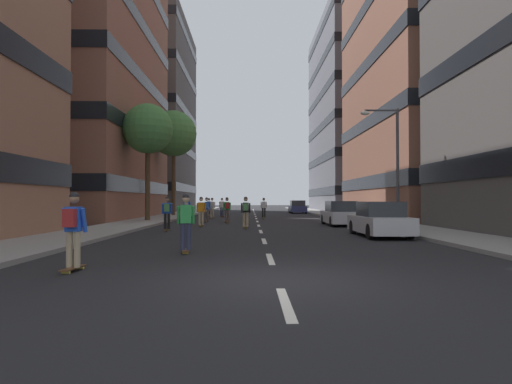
% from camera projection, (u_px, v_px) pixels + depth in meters
% --- Properties ---
extents(ground_plane, '(179.92, 179.92, 0.00)m').
position_uv_depth(ground_plane, '(256.00, 218.00, 38.61)').
color(ground_plane, black).
extents(sidewalk_left, '(3.24, 82.46, 0.14)m').
position_uv_depth(sidewalk_left, '(175.00, 215.00, 42.25)').
color(sidewalk_left, gray).
rests_on(sidewalk_left, ground_plane).
extents(sidewalk_right, '(3.24, 82.46, 0.14)m').
position_uv_depth(sidewalk_right, '(336.00, 215.00, 42.48)').
color(sidewalk_right, gray).
rests_on(sidewalk_right, ground_plane).
extents(lane_markings, '(0.16, 67.20, 0.01)m').
position_uv_depth(lane_markings, '(256.00, 217.00, 39.13)').
color(lane_markings, silver).
rests_on(lane_markings, ground_plane).
extents(building_left_mid, '(16.06, 20.05, 31.57)m').
position_uv_depth(building_left_mid, '(52.00, 34.00, 36.93)').
color(building_left_mid, brown).
rests_on(building_left_mid, ground_plane).
extents(building_left_far, '(16.06, 19.69, 26.99)m').
position_uv_depth(building_left_far, '(132.00, 116.00, 61.89)').
color(building_left_far, '#4C4744').
rests_on(building_left_far, ground_plane).
extents(building_right_mid, '(16.06, 19.70, 30.68)m').
position_uv_depth(building_right_mid, '(457.00, 41.00, 37.42)').
color(building_right_mid, brown).
rests_on(building_right_mid, ground_plane).
extents(building_right_far, '(16.06, 22.62, 27.46)m').
position_uv_depth(building_right_far, '(374.00, 116.00, 62.39)').
color(building_right_far, slate).
rests_on(building_right_far, ground_plane).
extents(parked_car_near, '(1.82, 4.40, 1.52)m').
position_uv_depth(parked_car_near, '(297.00, 207.00, 51.08)').
color(parked_car_near, navy).
rests_on(parked_car_near, ground_plane).
extents(parked_car_mid, '(1.82, 4.40, 1.52)m').
position_uv_depth(parked_car_mid, '(379.00, 220.00, 18.77)').
color(parked_car_mid, silver).
rests_on(parked_car_mid, ground_plane).
extents(parked_car_far, '(1.82, 4.40, 1.52)m').
position_uv_depth(parked_car_far, '(340.00, 214.00, 26.88)').
color(parked_car_far, silver).
rests_on(parked_car_far, ground_plane).
extents(street_tree_near, '(4.44, 4.44, 10.09)m').
position_uv_depth(street_tree_near, '(174.00, 134.00, 41.62)').
color(street_tree_near, '#4C3823').
rests_on(street_tree_near, sidewalk_left).
extents(street_tree_mid, '(3.61, 3.61, 8.41)m').
position_uv_depth(street_tree_mid, '(148.00, 129.00, 31.10)').
color(street_tree_mid, '#4C3823').
rests_on(street_tree_mid, sidewalk_left).
extents(streetlamp_right, '(2.13, 0.30, 6.50)m').
position_uv_depth(streetlamp_right, '(391.00, 154.00, 23.73)').
color(streetlamp_right, '#3F3F44').
rests_on(streetlamp_right, sidewalk_right).
extents(skater_0, '(0.54, 0.91, 1.78)m').
position_uv_depth(skater_0, '(209.00, 206.00, 44.06)').
color(skater_0, brown).
rests_on(skater_0, ground_plane).
extents(skater_1, '(0.55, 0.92, 1.78)m').
position_uv_depth(skater_1, '(207.00, 208.00, 31.16)').
color(skater_1, brown).
rests_on(skater_1, ground_plane).
extents(skater_2, '(0.55, 0.92, 1.78)m').
position_uv_depth(skater_2, '(212.00, 207.00, 37.00)').
color(skater_2, brown).
rests_on(skater_2, ground_plane).
extents(skater_3, '(0.55, 0.92, 1.78)m').
position_uv_depth(skater_3, '(222.00, 206.00, 40.17)').
color(skater_3, brown).
rests_on(skater_3, ground_plane).
extents(skater_4, '(0.54, 0.91, 1.78)m').
position_uv_depth(skater_4, '(264.00, 207.00, 37.33)').
color(skater_4, brown).
rests_on(skater_4, ground_plane).
extents(skater_5, '(0.55, 0.92, 1.78)m').
position_uv_depth(skater_5, '(167.00, 211.00, 22.09)').
color(skater_5, brown).
rests_on(skater_5, ground_plane).
extents(skater_6, '(0.54, 0.90, 1.78)m').
position_uv_depth(skater_6, '(201.00, 210.00, 25.63)').
color(skater_6, brown).
rests_on(skater_6, ground_plane).
extents(skater_7, '(0.55, 0.92, 1.78)m').
position_uv_depth(skater_7, '(186.00, 220.00, 12.95)').
color(skater_7, brown).
rests_on(skater_7, ground_plane).
extents(skater_8, '(0.56, 0.92, 1.78)m').
position_uv_depth(skater_8, '(187.00, 207.00, 32.79)').
color(skater_8, brown).
rests_on(skater_8, ground_plane).
extents(skater_9, '(0.57, 0.92, 1.78)m').
position_uv_depth(skater_9, '(227.00, 208.00, 29.95)').
color(skater_9, brown).
rests_on(skater_9, ground_plane).
extents(skater_10, '(0.55, 0.91, 1.78)m').
position_uv_depth(skater_10, '(73.00, 226.00, 9.58)').
color(skater_10, brown).
rests_on(skater_10, ground_plane).
extents(skater_11, '(0.53, 0.90, 1.78)m').
position_uv_depth(skater_11, '(246.00, 210.00, 24.14)').
color(skater_11, brown).
rests_on(skater_11, ground_plane).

